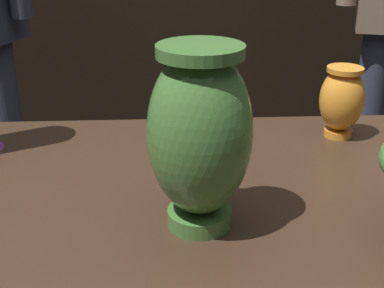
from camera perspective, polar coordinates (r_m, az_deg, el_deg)
back_display_shelf at (r=3.00m, az=-2.37°, el=9.94°), size 2.60×0.40×0.99m
vase_centerpiece at (r=0.68m, az=0.85°, el=1.14°), size 0.14×0.14×0.25m
vase_left_accent at (r=1.03m, az=15.79°, el=4.64°), size 0.08×0.08×0.14m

